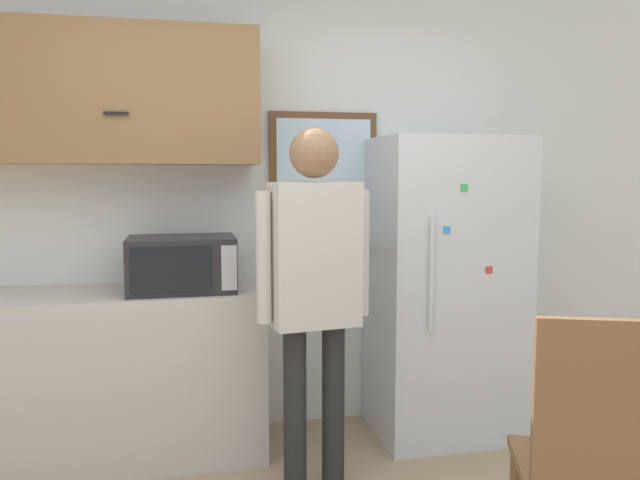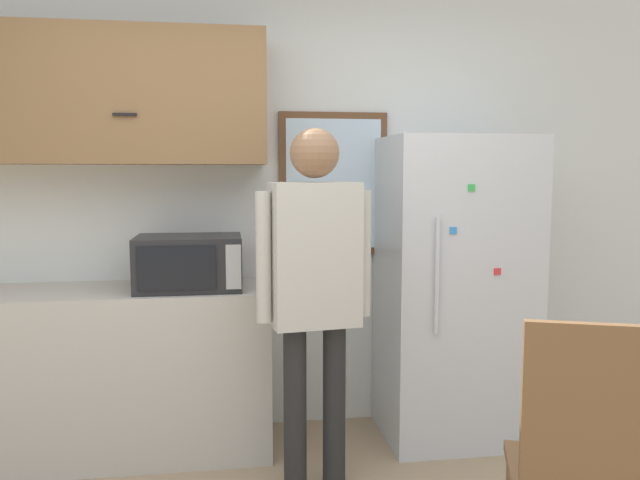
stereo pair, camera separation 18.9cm
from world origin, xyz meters
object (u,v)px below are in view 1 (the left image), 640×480
Objects in this scene: chair at (581,447)px; person at (314,274)px; microwave at (182,264)px; refrigerator at (445,288)px.

person is at bearing -30.67° from chair.
microwave is 0.32× the size of person.
person is at bearing -39.53° from microwave.
microwave is at bearing -26.12° from chair.
chair is at bearing -94.58° from refrigerator.
refrigerator reaches higher than chair.
microwave is at bearing 133.01° from person.
person is 1.00× the size of refrigerator.
refrigerator is 1.50m from chair.
person is (0.61, -0.50, 0.01)m from microwave.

